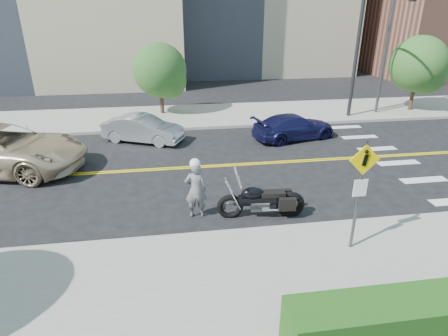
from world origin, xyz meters
TOP-DOWN VIEW (x-y plane):
  - ground_plane at (0.00, 0.00)m, footprint 120.00×120.00m
  - sidewalk_near at (0.00, -7.50)m, footprint 60.00×5.00m
  - sidewalk_far at (0.00, 7.50)m, footprint 60.00×5.00m
  - lamp_post at (12.00, 6.50)m, footprint 0.16×0.16m
  - traffic_light at (10.00, 5.08)m, footprint 0.28×4.50m
  - pedestrian_sign at (4.20, -6.31)m, footprint 0.78×0.08m
  - motorcyclist at (0.31, -3.85)m, footprint 0.69×0.48m
  - motorcycle at (2.29, -4.16)m, footprint 2.67×1.01m
  - suv at (-6.94, 0.81)m, footprint 6.98×4.39m
  - parked_car_silver at (-1.65, 3.53)m, footprint 4.09×2.81m
  - parked_car_blue at (5.65, 2.88)m, footprint 4.46×2.66m
  - tree_far_a at (-0.76, 8.20)m, footprint 3.07×3.07m
  - tree_far_b at (14.38, 6.75)m, footprint 3.27×3.27m

SIDE VIEW (x-z plane):
  - ground_plane at x=0.00m, z-range 0.00..0.00m
  - sidewalk_near at x=0.00m, z-range 0.00..0.15m
  - sidewalk_far at x=0.00m, z-range 0.00..0.15m
  - parked_car_blue at x=5.65m, z-range 0.00..1.21m
  - parked_car_silver at x=-1.65m, z-range 0.00..1.28m
  - motorcycle at x=2.29m, z-range 0.00..1.59m
  - suv at x=-6.94m, z-range 0.00..1.80m
  - motorcyclist at x=0.31m, z-range 0.00..1.92m
  - pedestrian_sign at x=4.20m, z-range 0.46..3.46m
  - tree_far_a at x=-0.76m, z-range 0.56..4.75m
  - tree_far_b at x=14.38m, z-range 0.62..5.14m
  - lamp_post at x=12.00m, z-range 0.15..8.15m
  - traffic_light at x=10.00m, z-range 1.17..8.17m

